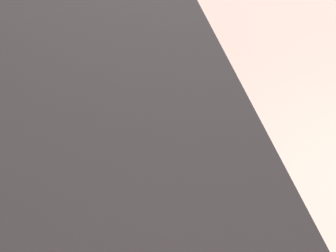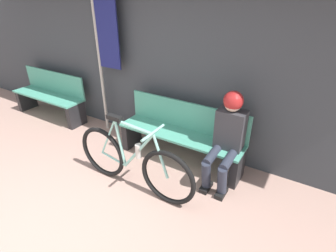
# 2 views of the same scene
# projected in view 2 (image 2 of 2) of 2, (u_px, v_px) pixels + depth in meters

# --- Properties ---
(storefront_wall) EXTENTS (12.00, 0.56, 3.20)m
(storefront_wall) POSITION_uv_depth(u_px,v_px,m) (166.00, 33.00, 3.53)
(storefront_wall) COLOR #3D4247
(storefront_wall) RESTS_ON ground_plane
(park_bench_near) EXTENTS (1.78, 0.42, 0.84)m
(park_bench_near) POSITION_uv_depth(u_px,v_px,m) (181.00, 135.00, 3.62)
(park_bench_near) COLOR #51A88E
(park_bench_near) RESTS_ON ground_plane
(bicycle) EXTENTS (1.67, 0.40, 0.93)m
(bicycle) POSITION_uv_depth(u_px,v_px,m) (133.00, 162.00, 3.10)
(bicycle) COLOR black
(bicycle) RESTS_ON ground_plane
(person_seated) EXTENTS (0.34, 0.61, 1.19)m
(person_seated) POSITION_uv_depth(u_px,v_px,m) (228.00, 133.00, 3.09)
(person_seated) COLOR #2D3342
(person_seated) RESTS_ON ground_plane
(park_bench_far) EXTENTS (1.56, 0.42, 0.84)m
(park_bench_far) POSITION_uv_depth(u_px,v_px,m) (50.00, 97.00, 4.92)
(park_bench_far) COLOR #51A88E
(park_bench_far) RESTS_ON ground_plane
(banner_pole) EXTENTS (0.45, 0.05, 2.22)m
(banner_pole) POSITION_uv_depth(u_px,v_px,m) (104.00, 45.00, 3.91)
(banner_pole) COLOR #B7B2A8
(banner_pole) RESTS_ON ground_plane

